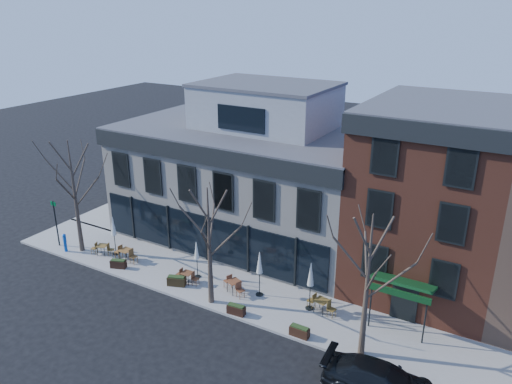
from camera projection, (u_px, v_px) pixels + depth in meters
The scene contains 24 objects.
ground at pixel (208, 263), 33.46m from camera, with size 120.00×120.00×0.00m, color black.
sidewalk_front at pixel (231, 290), 30.16m from camera, with size 33.50×4.70×0.15m, color gray.
sidewalk_side at pixel (143, 202), 43.60m from camera, with size 4.50×12.00×0.15m, color gray.
corner_building at pixel (248, 175), 35.84m from camera, with size 18.39×10.39×11.10m.
red_brick_building at pixel (435, 197), 29.33m from camera, with size 8.20×11.78×11.18m.
tree_corner at pixel (75, 196), 33.39m from camera, with size 3.93×3.98×7.92m.
tree_mid at pixel (209, 245), 27.54m from camera, with size 3.50×3.55×7.04m.
tree_right at pixel (367, 285), 23.20m from camera, with size 3.72×3.77×7.48m.
sign_pole at pixel (56, 221), 34.87m from camera, with size 0.50×0.10×3.40m.
parked_sedan at pixel (382, 382), 21.86m from camera, with size 2.13×5.25×1.52m, color black.
call_box at pixel (65, 242), 34.44m from camera, with size 0.28×0.27×1.37m.
cafe_set_0 at pixel (102, 249), 34.09m from camera, with size 1.67×0.96×0.86m.
cafe_set_1 at pixel (126, 254), 33.28m from camera, with size 1.87×0.77×0.98m.
cafe_set_3 at pixel (187, 276), 30.65m from camera, with size 1.64×0.68×0.86m.
cafe_set_4 at pixel (234, 285), 29.60m from camera, with size 1.82×1.11×0.94m.
cafe_set_5 at pixel (321, 305), 27.69m from camera, with size 1.86×0.85×0.95m.
umbrella_0 at pixel (113, 228), 33.63m from camera, with size 0.44×0.44×2.78m.
umbrella_2 at pixel (197, 252), 30.85m from camera, with size 0.39×0.39×2.44m.
umbrella_3 at pixel (260, 265), 28.80m from camera, with size 0.45×0.45×2.83m.
umbrella_4 at pixel (311, 277), 27.45m from camera, with size 0.47×0.47×2.91m.
planter_0 at pixel (118, 264), 32.45m from camera, with size 1.10×0.74×0.57m.
planter_1 at pixel (177, 281), 30.41m from camera, with size 1.20×0.82×0.62m.
planter_2 at pixel (236, 309), 27.60m from camera, with size 1.06×0.50×0.57m.
planter_3 at pixel (299, 331), 25.76m from camera, with size 1.03×0.42×0.58m.
Camera 1 is at (17.75, -23.91, 16.30)m, focal length 35.00 mm.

